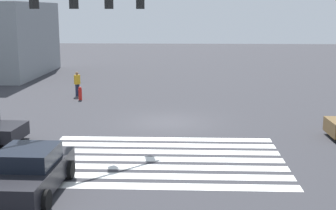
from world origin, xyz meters
TOP-DOWN VIEW (x-y plane):
  - ground_plane at (0.00, 0.00)m, footprint 112.70×112.70m
  - crosswalk_markings at (0.00, -6.02)m, footprint 9.43×6.30m
  - traffic_signal_mast at (-4.56, -4.56)m, footprint 5.93×5.93m
  - car_1 at (-4.01, -9.53)m, footprint 2.17×4.30m
  - pedestrian at (-6.39, 7.34)m, footprint 0.42×0.40m
  - fire_hydrant at (-5.87, 5.84)m, footprint 0.22×0.22m

SIDE VIEW (x-z plane):
  - ground_plane at x=0.00m, z-range 0.00..0.00m
  - crosswalk_markings at x=0.00m, z-range 0.00..0.01m
  - fire_hydrant at x=-5.87m, z-range 0.00..0.86m
  - car_1 at x=-4.01m, z-range -0.06..1.39m
  - pedestrian at x=-6.39m, z-range 0.09..1.71m
  - traffic_signal_mast at x=-4.56m, z-range 1.83..8.69m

